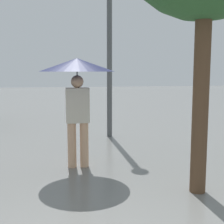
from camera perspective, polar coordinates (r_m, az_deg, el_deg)
The scene contains 2 objects.
pedestrian at distance 5.13m, azimuth -6.40°, elevation 6.51°, with size 1.22×1.22×1.81m.
street_lamp at distance 7.64m, azimuth -0.47°, elevation 14.41°, with size 0.28×0.28×4.18m.
Camera 1 is at (0.14, -0.88, 1.62)m, focal length 50.00 mm.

